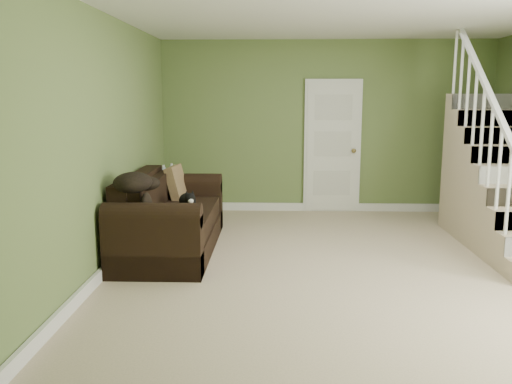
# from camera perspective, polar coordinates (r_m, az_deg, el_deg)

# --- Properties ---
(floor) EXTENTS (5.00, 5.50, 0.01)m
(floor) POSITION_cam_1_polar(r_m,az_deg,el_deg) (5.91, 9.58, -7.53)
(floor) COLOR tan
(floor) RESTS_ON ground
(ceiling) EXTENTS (5.00, 5.50, 0.01)m
(ceiling) POSITION_cam_1_polar(r_m,az_deg,el_deg) (5.70, 10.40, 18.25)
(ceiling) COLOR white
(ceiling) RESTS_ON wall_back
(wall_back) EXTENTS (5.00, 0.04, 2.60)m
(wall_back) POSITION_cam_1_polar(r_m,az_deg,el_deg) (8.38, 7.38, 6.79)
(wall_back) COLOR olive
(wall_back) RESTS_ON floor
(wall_front) EXTENTS (5.00, 0.04, 2.60)m
(wall_front) POSITION_cam_1_polar(r_m,az_deg,el_deg) (2.98, 17.25, 0.33)
(wall_front) COLOR olive
(wall_front) RESTS_ON floor
(wall_left) EXTENTS (0.04, 5.50, 2.60)m
(wall_left) POSITION_cam_1_polar(r_m,az_deg,el_deg) (5.86, -15.12, 5.09)
(wall_left) COLOR olive
(wall_left) RESTS_ON floor
(baseboard_back) EXTENTS (5.00, 0.04, 0.12)m
(baseboard_back) POSITION_cam_1_polar(r_m,az_deg,el_deg) (8.52, 7.21, -1.58)
(baseboard_back) COLOR white
(baseboard_back) RESTS_ON floor
(baseboard_left) EXTENTS (0.04, 5.50, 0.12)m
(baseboard_left) POSITION_cam_1_polar(r_m,az_deg,el_deg) (6.08, -14.31, -6.62)
(baseboard_left) COLOR white
(baseboard_left) RESTS_ON floor
(door) EXTENTS (0.86, 0.12, 2.02)m
(door) POSITION_cam_1_polar(r_m,az_deg,el_deg) (8.37, 8.05, 4.75)
(door) COLOR white
(door) RESTS_ON floor
(staircase) EXTENTS (1.00, 2.51, 2.82)m
(staircase) POSITION_cam_1_polar(r_m,az_deg,el_deg) (7.21, 24.62, 0.12)
(staircase) COLOR tan
(staircase) RESTS_ON floor
(sofa) EXTENTS (0.97, 2.24, 0.89)m
(sofa) POSITION_cam_1_polar(r_m,az_deg,el_deg) (6.37, -9.27, -3.08)
(sofa) COLOR black
(sofa) RESTS_ON floor
(side_table) EXTENTS (0.57, 0.57, 0.84)m
(side_table) POSITION_cam_1_polar(r_m,az_deg,el_deg) (7.65, -8.92, -1.03)
(side_table) COLOR black
(side_table) RESTS_ON floor
(cat) EXTENTS (0.32, 0.50, 0.25)m
(cat) POSITION_cam_1_polar(r_m,az_deg,el_deg) (6.32, -7.27, -0.95)
(cat) COLOR black
(cat) RESTS_ON sofa
(banana) EXTENTS (0.14, 0.17, 0.05)m
(banana) POSITION_cam_1_polar(r_m,az_deg,el_deg) (6.08, -8.49, -2.09)
(banana) COLOR yellow
(banana) RESTS_ON sofa
(throw_pillow) EXTENTS (0.26, 0.46, 0.46)m
(throw_pillow) POSITION_cam_1_polar(r_m,az_deg,el_deg) (7.01, -8.34, 0.95)
(throw_pillow) COLOR #482B1C
(throw_pillow) RESTS_ON sofa
(throw_blanket) EXTENTS (0.45, 0.55, 0.21)m
(throw_blanket) POSITION_cam_1_polar(r_m,az_deg,el_deg) (5.60, -12.84, 0.99)
(throw_blanket) COLOR black
(throw_blanket) RESTS_ON sofa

